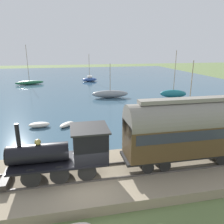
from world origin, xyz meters
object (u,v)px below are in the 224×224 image
object	(u,v)px
sailboat_teal	(173,93)
sailboat_gray	(110,94)
rowboat_far_out	(149,136)
rowboat_mid_harbor	(199,131)
rowboat_near_shore	(67,124)
sailboat_green	(30,82)
passenger_coach	(190,128)
rowboat_off_pier	(39,125)
sailboat_yellow	(188,112)
sailboat_blue	(90,79)
steam_locomotive	(69,149)

from	to	relation	value
sailboat_teal	sailboat_gray	world-z (taller)	sailboat_teal
rowboat_far_out	rowboat_mid_harbor	xyz separation A→B (m)	(0.31, -5.28, -0.02)
rowboat_mid_harbor	rowboat_near_shore	bearing A→B (deg)	96.32
sailboat_green	rowboat_near_shore	distance (m)	30.73
passenger_coach	sailboat_green	xyz separation A→B (m)	(40.21, 16.07, -2.64)
rowboat_mid_harbor	rowboat_off_pier	xyz separation A→B (m)	(4.74, 15.65, 0.11)
sailboat_green	sailboat_yellow	world-z (taller)	sailboat_green
sailboat_blue	steam_locomotive	bearing A→B (deg)	167.04
sailboat_yellow	sailboat_teal	distance (m)	10.40
passenger_coach	sailboat_teal	world-z (taller)	sailboat_teal
sailboat_yellow	rowboat_mid_harbor	distance (m)	5.43
steam_locomotive	rowboat_mid_harbor	xyz separation A→B (m)	(6.16, -12.61, -2.22)
sailboat_green	rowboat_off_pier	world-z (taller)	sailboat_green
sailboat_yellow	sailboat_teal	xyz separation A→B (m)	(9.97, -2.96, 0.18)
sailboat_yellow	sailboat_gray	xyz separation A→B (m)	(12.02, 7.41, 0.12)
passenger_coach	sailboat_yellow	bearing A→B (deg)	-30.69
passenger_coach	sailboat_green	size ratio (longest dim) A/B	1.02
sailboat_yellow	rowboat_off_pier	size ratio (longest dim) A/B	3.02
rowboat_mid_harbor	sailboat_gray	bearing A→B (deg)	43.48
rowboat_far_out	rowboat_near_shore	xyz separation A→B (m)	(4.73, 7.53, 0.03)
rowboat_far_out	rowboat_near_shore	size ratio (longest dim) A/B	1.40
sailboat_green	rowboat_mid_harbor	xyz separation A→B (m)	(-34.05, -20.95, -0.34)
steam_locomotive	rowboat_mid_harbor	distance (m)	14.21
sailboat_green	rowboat_off_pier	bearing A→B (deg)	176.80
rowboat_far_out	rowboat_mid_harbor	size ratio (longest dim) A/B	1.20
sailboat_yellow	rowboat_off_pier	bearing A→B (deg)	90.22
sailboat_green	sailboat_teal	bearing A→B (deg)	-139.88
passenger_coach	rowboat_mid_harbor	distance (m)	8.41
passenger_coach	rowboat_off_pier	distance (m)	15.59
rowboat_far_out	rowboat_near_shore	bearing A→B (deg)	15.97
sailboat_yellow	rowboat_far_out	size ratio (longest dim) A/B	2.36
sailboat_teal	rowboat_near_shore	world-z (taller)	sailboat_teal
sailboat_green	rowboat_far_out	world-z (taller)	sailboat_green
sailboat_gray	rowboat_off_pier	size ratio (longest dim) A/B	2.79
steam_locomotive	sailboat_blue	xyz separation A→B (m)	(42.55, -5.54, -1.85)
sailboat_green	rowboat_mid_harbor	distance (m)	39.98
steam_locomotive	sailboat_blue	size ratio (longest dim) A/B	0.93
sailboat_teal	rowboat_far_out	size ratio (longest dim) A/B	2.70
rowboat_mid_harbor	rowboat_off_pier	distance (m)	16.35
sailboat_yellow	rowboat_mid_harbor	world-z (taller)	sailboat_yellow
sailboat_green	sailboat_gray	xyz separation A→B (m)	(-16.93, -15.35, 0.15)
rowboat_off_pier	sailboat_yellow	bearing A→B (deg)	-90.95
sailboat_gray	rowboat_near_shore	size ratio (longest dim) A/B	3.04
sailboat_teal	rowboat_mid_harbor	bearing A→B (deg)	176.63
sailboat_green	rowboat_mid_harbor	world-z (taller)	sailboat_green
sailboat_teal	rowboat_far_out	xyz separation A→B (m)	(-15.38, 10.04, -0.53)
sailboat_blue	rowboat_far_out	world-z (taller)	sailboat_blue
rowboat_far_out	rowboat_off_pier	bearing A→B (deg)	22.16
steam_locomotive	sailboat_teal	distance (m)	27.49
rowboat_mid_harbor	sailboat_blue	bearing A→B (deg)	36.37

